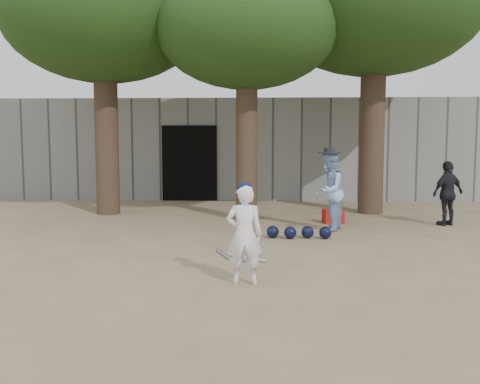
{
  "coord_description": "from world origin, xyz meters",
  "views": [
    {
      "loc": [
        1.01,
        -7.76,
        1.84
      ],
      "look_at": [
        0.6,
        1.0,
        0.95
      ],
      "focal_mm": 40.0,
      "sensor_mm": 36.0,
      "label": 1
    }
  ],
  "objects_px": {
    "spectator_blue": "(329,191)",
    "boy_player": "(244,235)",
    "red_bag": "(333,216)",
    "spectator_dark": "(448,193)"
  },
  "relations": [
    {
      "from": "spectator_dark",
      "to": "red_bag",
      "type": "distance_m",
      "value": 2.42
    },
    {
      "from": "boy_player",
      "to": "red_bag",
      "type": "relative_size",
      "value": 3.0
    },
    {
      "from": "spectator_blue",
      "to": "spectator_dark",
      "type": "height_order",
      "value": "spectator_blue"
    },
    {
      "from": "boy_player",
      "to": "spectator_blue",
      "type": "xyz_separation_m",
      "value": [
        1.52,
        3.95,
        0.16
      ]
    },
    {
      "from": "spectator_blue",
      "to": "boy_player",
      "type": "bearing_deg",
      "value": -0.82
    },
    {
      "from": "spectator_blue",
      "to": "spectator_dark",
      "type": "xyz_separation_m",
      "value": [
        2.58,
        0.77,
        -0.11
      ]
    },
    {
      "from": "spectator_dark",
      "to": "red_bag",
      "type": "bearing_deg",
      "value": -34.12
    },
    {
      "from": "boy_player",
      "to": "spectator_blue",
      "type": "bearing_deg",
      "value": -112.07
    },
    {
      "from": "spectator_blue",
      "to": "red_bag",
      "type": "height_order",
      "value": "spectator_blue"
    },
    {
      "from": "red_bag",
      "to": "spectator_blue",
      "type": "bearing_deg",
      "value": -102.55
    }
  ]
}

